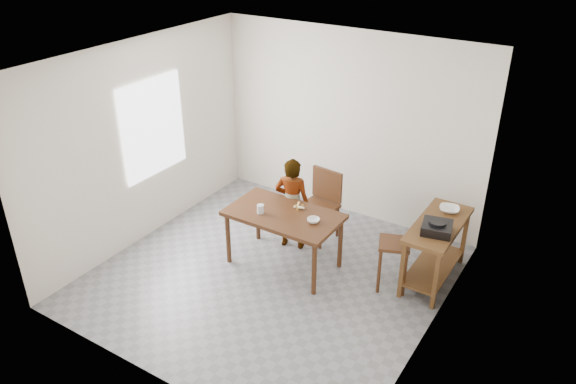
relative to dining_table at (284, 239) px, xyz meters
The scene contains 17 objects.
floor 0.50m from the dining_table, 90.00° to the right, with size 4.00×4.00×0.04m, color gray.
ceiling 2.36m from the dining_table, 90.00° to the right, with size 4.00×4.00×0.04m, color white.
wall_back 1.98m from the dining_table, 90.00° to the left, with size 4.00×0.04×2.70m, color silver.
wall_front 2.52m from the dining_table, 90.00° to the right, with size 4.00×0.04×2.70m, color silver.
wall_left 2.26m from the dining_table, behind, with size 0.04×4.00×2.70m, color silver.
wall_right 2.26m from the dining_table, ahead, with size 0.04×4.00×2.70m, color silver.
window_pane 2.27m from the dining_table, behind, with size 0.02×1.10×1.30m, color white.
dining_table is the anchor object (origin of this frame).
prep_counter 1.86m from the dining_table, 22.15° to the left, with size 0.50×1.20×0.80m, color #57371A, non-canonical shape.
child 0.53m from the dining_table, 108.66° to the left, with size 0.47×0.31×1.28m, color white.
dining_chair 0.79m from the dining_table, 86.75° to the left, with size 0.46×0.46×0.96m, color #412311, non-canonical shape.
stool 1.38m from the dining_table, 12.13° to the left, with size 0.36×0.36×0.63m, color #412311, non-canonical shape.
glass_tumbler 0.52m from the dining_table, 149.53° to the right, with size 0.09×0.09×0.11m, color silver.
small_bowl 0.58m from the dining_table, ahead, with size 0.15×0.15×0.05m, color white.
banana 0.46m from the dining_table, 61.47° to the left, with size 0.15×0.11×0.05m, color #EED85B, non-canonical shape.
serving_bowl 2.07m from the dining_table, 30.84° to the left, with size 0.24×0.24×0.06m, color white.
gas_burner 1.89m from the dining_table, 15.59° to the left, with size 0.33×0.33×0.11m, color black.
Camera 1 is at (3.23, -4.74, 4.17)m, focal length 35.00 mm.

